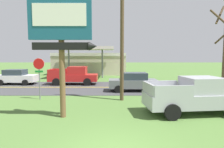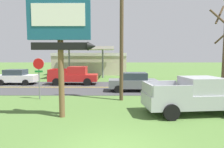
{
  "view_description": "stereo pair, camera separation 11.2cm",
  "coord_description": "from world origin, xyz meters",
  "px_view_note": "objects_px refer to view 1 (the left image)",
  "views": [
    {
      "loc": [
        -0.03,
        -5.67,
        3.07
      ],
      "look_at": [
        0.0,
        8.0,
        1.8
      ],
      "focal_mm": 30.59,
      "sensor_mm": 36.0,
      "label": 1
    },
    {
      "loc": [
        0.08,
        -5.67,
        3.07
      ],
      "look_at": [
        0.0,
        8.0,
        1.8
      ],
      "focal_mm": 30.59,
      "sensor_mm": 36.0,
      "label": 2
    }
  ],
  "objects_px": {
    "pickup_silver_parked_on_lawn": "(194,96)",
    "car_white_mid_lane": "(16,77)",
    "utility_pole": "(122,30)",
    "gas_station": "(90,63)",
    "motel_sign": "(62,34)",
    "car_grey_near_lane": "(133,82)",
    "stop_sign": "(39,71)",
    "pickup_red_on_road": "(74,76)"
  },
  "relations": [
    {
      "from": "pickup_silver_parked_on_lawn",
      "to": "utility_pole",
      "type": "bearing_deg",
      "value": 140.85
    },
    {
      "from": "motel_sign",
      "to": "car_grey_near_lane",
      "type": "bearing_deg",
      "value": 59.79
    },
    {
      "from": "pickup_silver_parked_on_lawn",
      "to": "pickup_red_on_road",
      "type": "xyz_separation_m",
      "value": [
        -8.59,
        10.57,
        0.0
      ]
    },
    {
      "from": "utility_pole",
      "to": "car_grey_near_lane",
      "type": "bearing_deg",
      "value": 71.25
    },
    {
      "from": "stop_sign",
      "to": "pickup_red_on_road",
      "type": "relative_size",
      "value": 0.57
    },
    {
      "from": "stop_sign",
      "to": "pickup_red_on_road",
      "type": "bearing_deg",
      "value": 81.9
    },
    {
      "from": "stop_sign",
      "to": "motel_sign",
      "type": "bearing_deg",
      "value": -56.25
    },
    {
      "from": "motel_sign",
      "to": "car_grey_near_lane",
      "type": "relative_size",
      "value": 1.44
    },
    {
      "from": "pickup_silver_parked_on_lawn",
      "to": "car_white_mid_lane",
      "type": "relative_size",
      "value": 1.28
    },
    {
      "from": "motel_sign",
      "to": "pickup_red_on_road",
      "type": "distance_m",
      "value": 11.92
    },
    {
      "from": "utility_pole",
      "to": "pickup_red_on_road",
      "type": "xyz_separation_m",
      "value": [
        -4.82,
        7.49,
        -3.91
      ]
    },
    {
      "from": "pickup_silver_parked_on_lawn",
      "to": "stop_sign",
      "type": "bearing_deg",
      "value": 160.88
    },
    {
      "from": "motel_sign",
      "to": "gas_station",
      "type": "distance_m",
      "value": 23.75
    },
    {
      "from": "motel_sign",
      "to": "utility_pole",
      "type": "height_order",
      "value": "utility_pole"
    },
    {
      "from": "gas_station",
      "to": "car_white_mid_lane",
      "type": "bearing_deg",
      "value": -118.52
    },
    {
      "from": "utility_pole",
      "to": "gas_station",
      "type": "relative_size",
      "value": 0.76
    },
    {
      "from": "car_white_mid_lane",
      "to": "utility_pole",
      "type": "bearing_deg",
      "value": -33.98
    },
    {
      "from": "gas_station",
      "to": "car_grey_near_lane",
      "type": "bearing_deg",
      "value": -70.83
    },
    {
      "from": "utility_pole",
      "to": "gas_station",
      "type": "bearing_deg",
      "value": 102.74
    },
    {
      "from": "motel_sign",
      "to": "pickup_silver_parked_on_lawn",
      "type": "xyz_separation_m",
      "value": [
        6.87,
        0.79,
        -3.2
      ]
    },
    {
      "from": "car_white_mid_lane",
      "to": "car_grey_near_lane",
      "type": "bearing_deg",
      "value": -18.01
    },
    {
      "from": "car_white_mid_lane",
      "to": "pickup_silver_parked_on_lawn",
      "type": "bearing_deg",
      "value": -35.35
    },
    {
      "from": "pickup_silver_parked_on_lawn",
      "to": "car_white_mid_lane",
      "type": "bearing_deg",
      "value": 144.65
    },
    {
      "from": "stop_sign",
      "to": "pickup_silver_parked_on_lawn",
      "type": "bearing_deg",
      "value": -19.12
    },
    {
      "from": "car_grey_near_lane",
      "to": "utility_pole",
      "type": "bearing_deg",
      "value": -108.75
    },
    {
      "from": "utility_pole",
      "to": "motel_sign",
      "type": "bearing_deg",
      "value": -128.73
    },
    {
      "from": "stop_sign",
      "to": "utility_pole",
      "type": "xyz_separation_m",
      "value": [
        5.85,
        -0.26,
        2.84
      ]
    },
    {
      "from": "gas_station",
      "to": "car_grey_near_lane",
      "type": "xyz_separation_m",
      "value": [
        5.65,
        -16.25,
        -1.11
      ]
    },
    {
      "from": "motel_sign",
      "to": "car_grey_near_lane",
      "type": "xyz_separation_m",
      "value": [
        4.28,
        7.35,
        -3.33
      ]
    },
    {
      "from": "utility_pole",
      "to": "gas_station",
      "type": "height_order",
      "value": "utility_pole"
    },
    {
      "from": "utility_pole",
      "to": "car_grey_near_lane",
      "type": "distance_m",
      "value": 5.47
    },
    {
      "from": "motel_sign",
      "to": "gas_station",
      "type": "relative_size",
      "value": 0.5
    },
    {
      "from": "pickup_silver_parked_on_lawn",
      "to": "car_white_mid_lane",
      "type": "distance_m",
      "value": 18.26
    },
    {
      "from": "motel_sign",
      "to": "pickup_silver_parked_on_lawn",
      "type": "bearing_deg",
      "value": 6.54
    },
    {
      "from": "motel_sign",
      "to": "car_white_mid_lane",
      "type": "xyz_separation_m",
      "value": [
        -8.03,
        11.35,
        -3.33
      ]
    },
    {
      "from": "pickup_red_on_road",
      "to": "stop_sign",
      "type": "bearing_deg",
      "value": -98.1
    },
    {
      "from": "utility_pole",
      "to": "car_white_mid_lane",
      "type": "xyz_separation_m",
      "value": [
        -11.12,
        7.49,
        -4.04
      ]
    },
    {
      "from": "gas_station",
      "to": "pickup_silver_parked_on_lawn",
      "type": "relative_size",
      "value": 2.23
    },
    {
      "from": "stop_sign",
      "to": "gas_station",
      "type": "height_order",
      "value": "gas_station"
    },
    {
      "from": "pickup_silver_parked_on_lawn",
      "to": "pickup_red_on_road",
      "type": "relative_size",
      "value": 1.03
    },
    {
      "from": "stop_sign",
      "to": "car_grey_near_lane",
      "type": "xyz_separation_m",
      "value": [
        7.04,
        3.23,
        -1.2
      ]
    },
    {
      "from": "stop_sign",
      "to": "car_grey_near_lane",
      "type": "height_order",
      "value": "stop_sign"
    }
  ]
}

